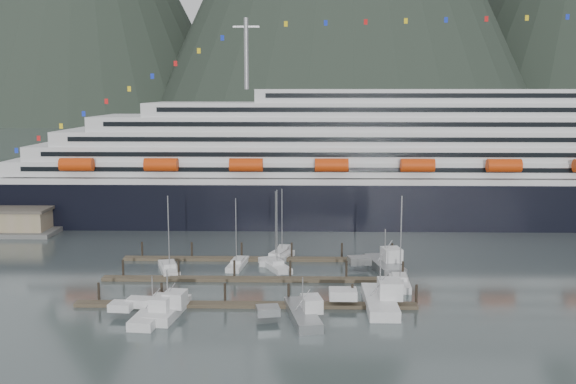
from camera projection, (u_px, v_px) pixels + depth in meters
name	position (u px, v px, depth m)	size (l,w,h in m)	color
ground	(283.00, 286.00, 104.08)	(1600.00, 1600.00, 0.00)	#4B5958
cruise_ship	(420.00, 169.00, 155.95)	(210.00, 30.40, 50.30)	black
dock_near	(246.00, 304.00, 94.31)	(48.18, 2.28, 3.20)	#403529
dock_mid	(253.00, 279.00, 107.17)	(48.18, 2.28, 3.20)	#403529
dock_far	(258.00, 259.00, 120.02)	(48.18, 2.28, 3.20)	#403529
sailboat_a	(169.00, 269.00, 112.45)	(5.42, 9.71, 13.47)	silver
sailboat_b	(238.00, 264.00, 115.62)	(3.33, 9.06, 12.42)	silver
sailboat_c	(275.00, 266.00, 114.55)	(6.26, 9.89, 14.10)	silver
sailboat_f	(278.00, 259.00, 119.53)	(6.02, 10.12, 13.18)	silver
sailboat_g	(283.00, 253.00, 123.81)	(3.29, 10.06, 12.88)	silver
sailboat_h	(399.00, 282.00, 104.54)	(3.27, 9.87, 14.73)	silver
trawler_a	(152.00, 312.00, 89.52)	(8.50, 11.73, 6.26)	silver
trawler_b	(167.00, 308.00, 90.82)	(8.30, 10.88, 6.83)	silver
trawler_c	(302.00, 313.00, 89.04)	(8.98, 12.54, 6.17)	#95989A
trawler_d	(379.00, 300.00, 94.04)	(10.04, 13.60, 8.14)	silver
trawler_e	(384.00, 264.00, 113.91)	(9.36, 12.22, 7.64)	#95989A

